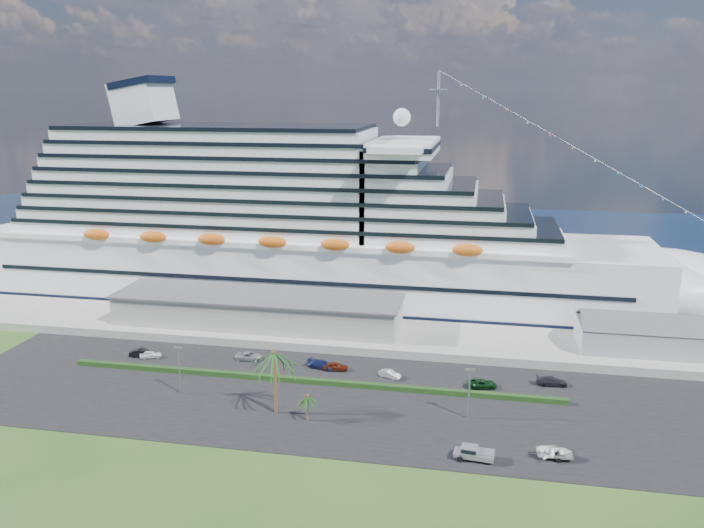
% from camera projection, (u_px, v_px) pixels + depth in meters
% --- Properties ---
extents(ground, '(420.00, 420.00, 0.00)m').
position_uv_depth(ground, '(332.00, 431.00, 103.27)').
color(ground, '#244818').
rests_on(ground, ground).
extents(asphalt_lot, '(140.00, 38.00, 0.12)m').
position_uv_depth(asphalt_lot, '(347.00, 399.00, 113.73)').
color(asphalt_lot, black).
rests_on(asphalt_lot, ground).
extents(wharf, '(240.00, 20.00, 1.80)m').
position_uv_depth(wharf, '(374.00, 335.00, 141.11)').
color(wharf, gray).
rests_on(wharf, ground).
extents(water, '(420.00, 160.00, 0.02)m').
position_uv_depth(water, '(418.00, 245.00, 226.96)').
color(water, black).
rests_on(water, ground).
extents(cruise_ship, '(191.00, 38.00, 54.00)m').
position_uv_depth(cruise_ship, '(302.00, 233.00, 164.02)').
color(cruise_ship, silver).
rests_on(cruise_ship, ground).
extents(terminal_building, '(61.00, 15.00, 6.30)m').
position_uv_depth(terminal_building, '(258.00, 309.00, 144.70)').
color(terminal_building, gray).
rests_on(terminal_building, wharf).
extents(port_shed, '(24.00, 12.31, 7.37)m').
position_uv_depth(port_shed, '(644.00, 336.00, 130.66)').
color(port_shed, gray).
rests_on(port_shed, wharf).
extents(hedge, '(88.00, 1.10, 0.90)m').
position_uv_depth(hedge, '(307.00, 381.00, 119.83)').
color(hedge, '#193210').
rests_on(hedge, asphalt_lot).
extents(lamp_post_left, '(1.60, 0.35, 8.27)m').
position_uv_depth(lamp_post_left, '(179.00, 364.00, 114.73)').
color(lamp_post_left, gray).
rests_on(lamp_post_left, asphalt_lot).
extents(lamp_post_right, '(1.60, 0.35, 8.27)m').
position_uv_depth(lamp_post_right, '(469.00, 387.00, 105.88)').
color(lamp_post_right, gray).
rests_on(lamp_post_right, asphalt_lot).
extents(palm_tall, '(8.82, 8.82, 11.13)m').
position_uv_depth(palm_tall, '(275.00, 359.00, 106.65)').
color(palm_tall, '#47301E').
rests_on(palm_tall, ground).
extents(palm_short, '(3.53, 3.53, 4.56)m').
position_uv_depth(palm_short, '(307.00, 399.00, 105.58)').
color(palm_short, '#47301E').
rests_on(palm_short, ground).
extents(parked_car_0, '(4.37, 3.14, 1.38)m').
position_uv_depth(parked_car_0, '(151.00, 354.00, 131.09)').
color(parked_car_0, white).
rests_on(parked_car_0, asphalt_lot).
extents(parked_car_1, '(4.88, 2.53, 1.53)m').
position_uv_depth(parked_car_1, '(142.00, 353.00, 131.71)').
color(parked_car_1, black).
rests_on(parked_car_1, asphalt_lot).
extents(parked_car_2, '(5.25, 2.80, 1.40)m').
position_uv_depth(parked_car_2, '(249.00, 356.00, 130.23)').
color(parked_car_2, '#9B9DA3').
rests_on(parked_car_2, asphalt_lot).
extents(parked_car_3, '(5.65, 3.46, 1.53)m').
position_uv_depth(parked_car_3, '(321.00, 364.00, 126.12)').
color(parked_car_3, '#161E4D').
rests_on(parked_car_3, asphalt_lot).
extents(parked_car_4, '(4.67, 2.35, 1.52)m').
position_uv_depth(parked_car_4, '(336.00, 366.00, 125.25)').
color(parked_car_4, '#621F0D').
rests_on(parked_car_4, asphalt_lot).
extents(parked_car_5, '(4.29, 2.90, 1.34)m').
position_uv_depth(parked_car_5, '(390.00, 374.00, 122.08)').
color(parked_car_5, '#A1A4A8').
rests_on(parked_car_5, asphalt_lot).
extents(parked_car_6, '(5.47, 3.18, 1.43)m').
position_uv_depth(parked_car_6, '(482.00, 384.00, 117.95)').
color(parked_car_6, black).
rests_on(parked_car_6, asphalt_lot).
extents(parked_car_7, '(5.39, 2.54, 1.52)m').
position_uv_depth(parked_car_7, '(552.00, 381.00, 118.87)').
color(parked_car_7, black).
rests_on(parked_car_7, asphalt_lot).
extents(pickup_truck, '(5.73, 2.61, 1.96)m').
position_uv_depth(pickup_truck, '(474.00, 453.00, 94.84)').
color(pickup_truck, black).
rests_on(pickup_truck, asphalt_lot).
extents(boat_trailer, '(6.08, 4.01, 1.74)m').
position_uv_depth(boat_trailer, '(555.00, 452.00, 94.96)').
color(boat_trailer, gray).
rests_on(boat_trailer, asphalt_lot).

